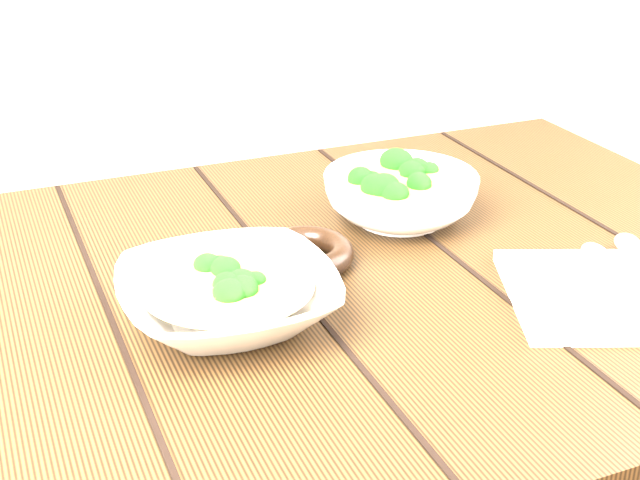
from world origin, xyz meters
The scene contains 7 objects.
table centered at (0.00, 0.00, 0.63)m, with size 1.20×0.80×0.75m.
soup_bowl_front centered at (-0.11, -0.06, 0.78)m, with size 0.23×0.23×0.06m.
soup_bowl_back centered at (0.17, 0.11, 0.78)m, with size 0.22×0.22×0.07m.
trivet centered at (0.01, 0.03, 0.76)m, with size 0.12×0.12×0.03m, color black.
napkin centered at (0.29, -0.17, 0.76)m, with size 0.24×0.19×0.01m, color beige.
spoon_left centered at (0.30, -0.13, 0.77)m, with size 0.10×0.18×0.01m.
spoon_right centered at (0.35, -0.12, 0.77)m, with size 0.13×0.17×0.01m.
Camera 1 is at (-0.33, -0.82, 1.21)m, focal length 50.00 mm.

